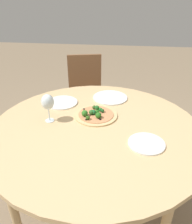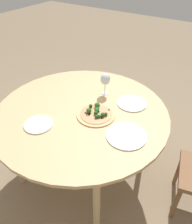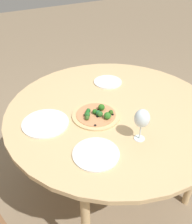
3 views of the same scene
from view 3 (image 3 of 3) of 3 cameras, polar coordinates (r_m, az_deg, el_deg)
The scene contains 7 objects.
ground_plane at distance 2.15m, azimuth 2.97°, elevation -16.22°, with size 12.00×12.00×0.00m, color #847056.
dining_table at distance 1.65m, azimuth 3.71°, elevation -0.96°, with size 1.38×1.38×0.77m.
pizza at distance 1.54m, azimuth 0.16°, elevation -0.57°, with size 0.30×0.30×0.06m.
wine_glass at distance 1.32m, azimuth 10.47°, elevation -1.55°, with size 0.08×0.08×0.19m.
plate_near at distance 1.52m, azimuth -11.50°, elevation -2.50°, with size 0.28×0.28×0.01m.
plate_far at distance 1.91m, azimuth 2.72°, elevation 6.89°, with size 0.21×0.21×0.01m.
plate_side at distance 1.30m, azimuth -0.01°, elevation -9.54°, with size 0.24×0.24×0.01m.
Camera 3 is at (-0.74, -1.10, 1.69)m, focal length 40.00 mm.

